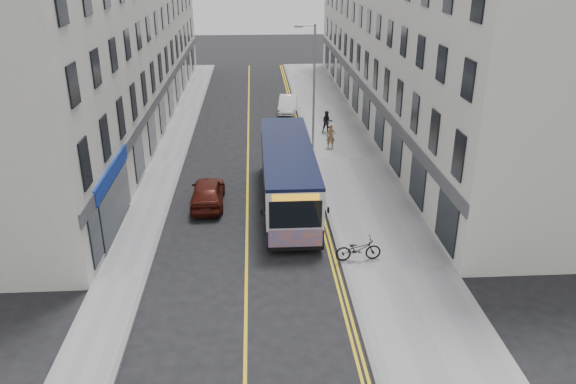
{
  "coord_description": "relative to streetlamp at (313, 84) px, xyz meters",
  "views": [
    {
      "loc": [
        0.49,
        -20.77,
        11.98
      ],
      "look_at": [
        1.97,
        3.38,
        1.6
      ],
      "focal_mm": 35.0,
      "sensor_mm": 36.0,
      "label": 1
    }
  ],
  "objects": [
    {
      "name": "pavement_east",
      "position": [
        2.08,
        -2.0,
        -4.32
      ],
      "size": [
        4.5,
        64.0,
        0.12
      ],
      "primitive_type": "cube",
      "color": "gray",
      "rests_on": "ground"
    },
    {
      "name": "car_maroon",
      "position": [
        -6.17,
        -8.28,
        -3.68
      ],
      "size": [
        1.68,
        4.11,
        1.4
      ],
      "primitive_type": "imported",
      "rotation": [
        0.0,
        0.0,
        3.15
      ],
      "color": "#48140C",
      "rests_on": "ground"
    },
    {
      "name": "car_white",
      "position": [
        -0.97,
        9.56,
        -3.72
      ],
      "size": [
        1.87,
        4.13,
        1.32
      ],
      "primitive_type": "imported",
      "rotation": [
        0.0,
        0.0,
        -0.12
      ],
      "color": "white",
      "rests_on": "ground"
    },
    {
      "name": "pedestrian_near",
      "position": [
        1.24,
        -0.02,
        -3.47
      ],
      "size": [
        0.6,
        0.41,
        1.58
      ],
      "primitive_type": "imported",
      "rotation": [
        0.0,
        0.0,
        -0.06
      ],
      "color": "olive",
      "rests_on": "pavement_east"
    },
    {
      "name": "kerb_west",
      "position": [
        -8.17,
        -2.0,
        -4.32
      ],
      "size": [
        0.18,
        64.0,
        0.13
      ],
      "primitive_type": "cube",
      "color": "slate",
      "rests_on": "ground"
    },
    {
      "name": "city_bus",
      "position": [
        -2.09,
        -8.55,
        -2.67
      ],
      "size": [
        2.51,
        10.76,
        3.13
      ],
      "color": "black",
      "rests_on": "ground"
    },
    {
      "name": "streetlamp",
      "position": [
        0.0,
        0.0,
        0.0
      ],
      "size": [
        1.32,
        0.18,
        8.0
      ],
      "color": "#94969C",
      "rests_on": "ground"
    },
    {
      "name": "road_centre_line",
      "position": [
        -4.17,
        -2.0,
        -4.38
      ],
      "size": [
        0.12,
        64.0,
        0.01
      ],
      "primitive_type": "cube",
      "color": "yellow",
      "rests_on": "ground"
    },
    {
      "name": "bicycle",
      "position": [
        0.48,
        -14.54,
        -3.76
      ],
      "size": [
        1.95,
        0.78,
        1.01
      ],
      "primitive_type": "imported",
      "rotation": [
        0.0,
        0.0,
        1.63
      ],
      "color": "black",
      "rests_on": "pavement_east"
    },
    {
      "name": "terrace_east",
      "position": [
        7.33,
        7.0,
        2.12
      ],
      "size": [
        6.0,
        46.0,
        13.0
      ],
      "primitive_type": "cube",
      "color": "silver",
      "rests_on": "ground"
    },
    {
      "name": "pavement_west",
      "position": [
        -9.17,
        -2.0,
        -4.32
      ],
      "size": [
        2.0,
        64.0,
        0.12
      ],
      "primitive_type": "cube",
      "color": "gray",
      "rests_on": "ground"
    },
    {
      "name": "terrace_west",
      "position": [
        -13.17,
        7.0,
        2.12
      ],
      "size": [
        6.0,
        46.0,
        13.0
      ],
      "primitive_type": "cube",
      "color": "silver",
      "rests_on": "ground"
    },
    {
      "name": "pedestrian_far",
      "position": [
        1.43,
        3.42,
        -3.48
      ],
      "size": [
        0.77,
        0.6,
        1.56
      ],
      "primitive_type": "imported",
      "rotation": [
        0.0,
        0.0,
        0.02
      ],
      "color": "black",
      "rests_on": "pavement_east"
    },
    {
      "name": "kerb_east",
      "position": [
        -0.17,
        -2.0,
        -4.32
      ],
      "size": [
        0.18,
        64.0,
        0.13
      ],
      "primitive_type": "cube",
      "color": "slate",
      "rests_on": "ground"
    },
    {
      "name": "road_dbl_yellow_inner",
      "position": [
        -0.62,
        -2.0,
        -4.38
      ],
      "size": [
        0.1,
        64.0,
        0.01
      ],
      "primitive_type": "cube",
      "color": "yellow",
      "rests_on": "ground"
    },
    {
      "name": "road_dbl_yellow_outer",
      "position": [
        -0.42,
        -2.0,
        -4.38
      ],
      "size": [
        0.1,
        64.0,
        0.01
      ],
      "primitive_type": "cube",
      "color": "yellow",
      "rests_on": "ground"
    },
    {
      "name": "ground",
      "position": [
        -4.17,
        -14.0,
        -4.38
      ],
      "size": [
        140.0,
        140.0,
        0.0
      ],
      "primitive_type": "plane",
      "color": "black",
      "rests_on": "ground"
    }
  ]
}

